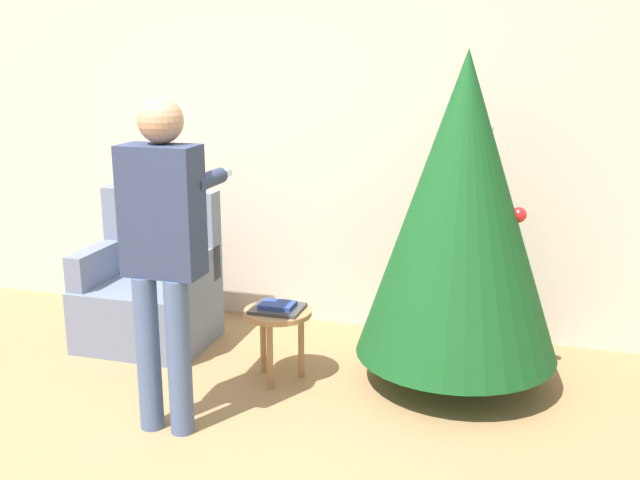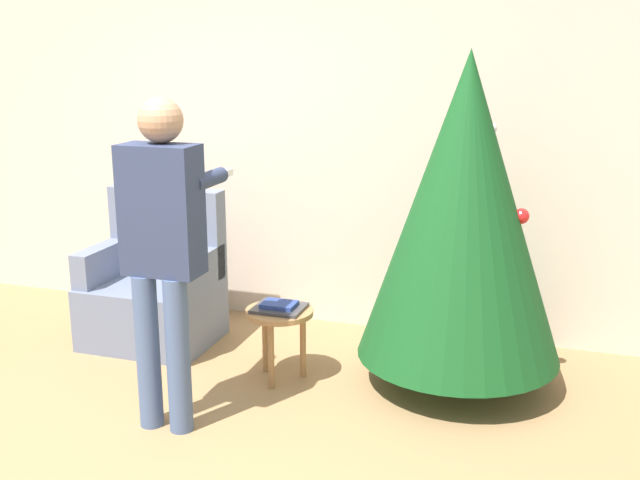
{
  "view_description": "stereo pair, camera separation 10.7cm",
  "coord_description": "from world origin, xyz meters",
  "views": [
    {
      "loc": [
        1.7,
        -2.6,
        1.89
      ],
      "look_at": [
        0.65,
        0.98,
        0.92
      ],
      "focal_mm": 42.0,
      "sensor_mm": 36.0,
      "label": 1
    },
    {
      "loc": [
        1.8,
        -2.57,
        1.89
      ],
      "look_at": [
        0.65,
        0.98,
        0.92
      ],
      "focal_mm": 42.0,
      "sensor_mm": 36.0,
      "label": 2
    }
  ],
  "objects": [
    {
      "name": "laptop",
      "position": [
        0.32,
        1.21,
        0.44
      ],
      "size": [
        0.28,
        0.24,
        0.02
      ],
      "color": "#38383D",
      "rests_on": "side_stool"
    },
    {
      "name": "side_stool",
      "position": [
        0.32,
        1.21,
        0.36
      ],
      "size": [
        0.39,
        0.39,
        0.43
      ],
      "color": "#A37547",
      "rests_on": "ground_plane"
    },
    {
      "name": "wall_back",
      "position": [
        0.0,
        2.23,
        1.35
      ],
      "size": [
        8.0,
        0.06,
        2.7
      ],
      "color": "beige",
      "rests_on": "ground_plane"
    },
    {
      "name": "person_standing",
      "position": [
        -0.02,
        0.55,
        0.99
      ],
      "size": [
        0.4,
        0.57,
        1.66
      ],
      "color": "#475B84",
      "rests_on": "ground_plane"
    },
    {
      "name": "armchair",
      "position": [
        -0.67,
        1.53,
        0.34
      ],
      "size": [
        0.8,
        0.64,
        0.99
      ],
      "color": "slate",
      "rests_on": "ground_plane"
    },
    {
      "name": "christmas_tree",
      "position": [
        1.31,
        1.47,
        1.03
      ],
      "size": [
        1.14,
        1.14,
        1.89
      ],
      "color": "brown",
      "rests_on": "ground_plane"
    },
    {
      "name": "book",
      "position": [
        0.32,
        1.21,
        0.46
      ],
      "size": [
        0.19,
        0.14,
        0.02
      ],
      "color": "navy",
      "rests_on": "laptop"
    }
  ]
}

